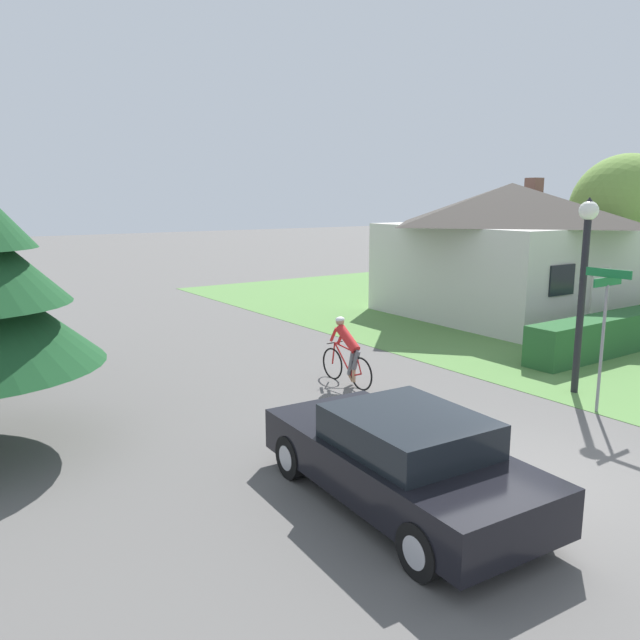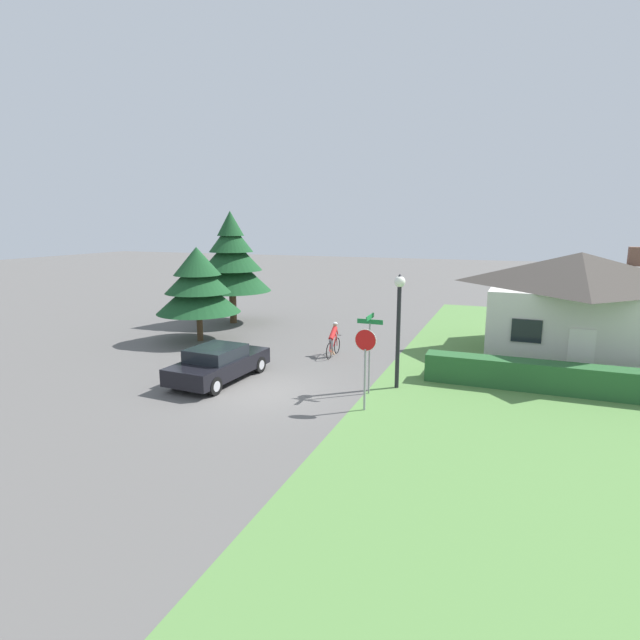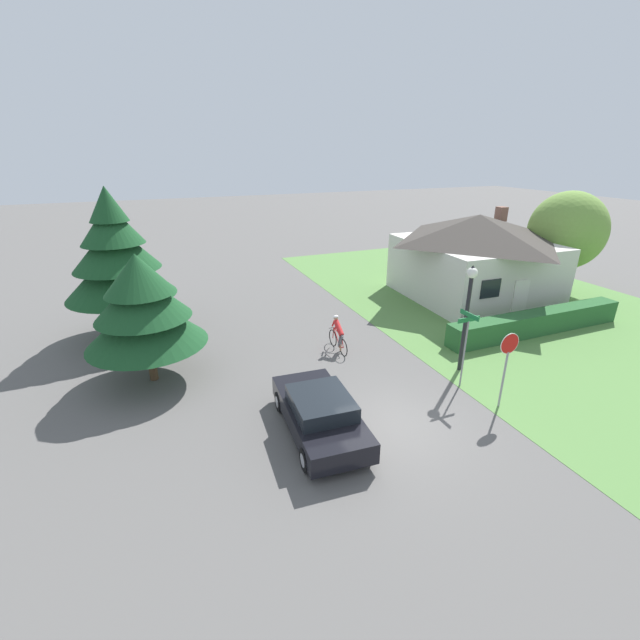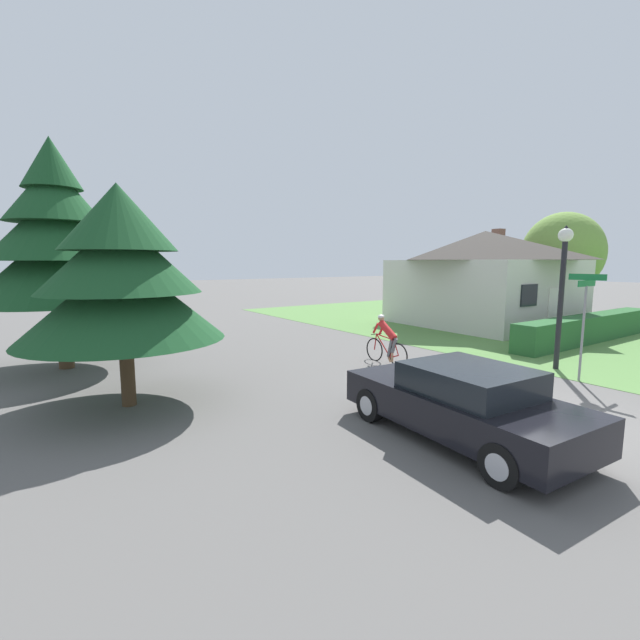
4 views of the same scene
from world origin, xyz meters
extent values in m
plane|color=#5B5956|center=(0.00, 0.00, 0.00)|extent=(140.00, 140.00, 0.00)
cube|color=#568442|center=(11.53, 4.00, 0.01)|extent=(16.00, 36.00, 0.01)
cube|color=beige|center=(10.76, 9.02, 1.60)|extent=(7.13, 7.42, 3.21)
pyramid|color=#3D3833|center=(10.76, 9.02, 3.92)|extent=(7.70, 8.01, 1.43)
cube|color=silver|center=(10.65, 5.40, 1.00)|extent=(0.90, 0.09, 2.00)
cube|color=black|center=(8.71, 5.46, 1.77)|extent=(1.10, 0.10, 0.90)
cube|color=brown|center=(12.85, 9.68, 4.47)|extent=(0.52, 0.52, 0.80)
cube|color=#285B2D|center=(9.97, 3.66, 0.52)|extent=(9.48, 0.90, 1.04)
cube|color=black|center=(-2.03, 0.58, 0.57)|extent=(2.15, 4.44, 0.61)
cube|color=black|center=(-2.04, 0.42, 1.10)|extent=(1.78, 2.07, 0.46)
cylinder|color=black|center=(-2.78, 2.11, 0.32)|extent=(0.27, 0.66, 0.65)
cylinder|color=#ADADB2|center=(-2.78, 2.11, 0.32)|extent=(0.26, 0.39, 0.38)
cylinder|color=black|center=(-1.09, 1.99, 0.32)|extent=(0.27, 0.66, 0.65)
cylinder|color=#ADADB2|center=(-1.09, 1.99, 0.32)|extent=(0.26, 0.39, 0.38)
cylinder|color=black|center=(-2.97, -0.83, 0.32)|extent=(0.27, 0.66, 0.65)
cylinder|color=#ADADB2|center=(-2.97, -0.83, 0.32)|extent=(0.26, 0.39, 0.38)
cylinder|color=black|center=(-1.28, -0.94, 0.32)|extent=(0.27, 0.66, 0.65)
cylinder|color=#ADADB2|center=(-1.28, -0.94, 0.32)|extent=(0.26, 0.39, 0.38)
torus|color=black|center=(0.80, 4.92, 0.35)|extent=(0.04, 0.74, 0.74)
torus|color=black|center=(0.79, 5.97, 0.35)|extent=(0.04, 0.74, 0.74)
cylinder|color=#B21E1E|center=(0.80, 5.19, 0.51)|extent=(0.04, 0.18, 0.56)
cylinder|color=#B21E1E|center=(0.80, 5.57, 0.55)|extent=(0.04, 0.66, 0.67)
cylinder|color=#B21E1E|center=(0.80, 5.50, 0.83)|extent=(0.04, 0.78, 0.12)
cylinder|color=#B21E1E|center=(0.80, 5.09, 0.29)|extent=(0.04, 0.35, 0.16)
cylinder|color=#B21E1E|center=(0.80, 5.02, 0.57)|extent=(0.03, 0.22, 0.44)
cylinder|color=#B21E1E|center=(0.79, 5.93, 0.61)|extent=(0.04, 0.12, 0.52)
cylinder|color=black|center=(0.79, 5.89, 0.87)|extent=(0.44, 0.03, 0.02)
ellipsoid|color=black|center=(0.80, 5.11, 0.80)|extent=(0.08, 0.20, 0.05)
cylinder|color=slate|center=(0.80, 5.11, 0.63)|extent=(0.11, 0.25, 0.47)
cylinder|color=slate|center=(0.80, 5.27, 0.55)|extent=(0.11, 0.25, 0.62)
cylinder|color=tan|center=(0.80, 5.18, 0.26)|extent=(0.08, 0.08, 0.30)
cylinder|color=tan|center=(0.85, 5.34, 0.16)|extent=(0.17, 0.08, 0.21)
cylinder|color=red|center=(0.80, 5.40, 1.05)|extent=(0.22, 0.71, 0.59)
cylinder|color=red|center=(0.80, 5.65, 1.05)|extent=(0.07, 0.25, 0.36)
cylinder|color=red|center=(0.80, 5.93, 1.05)|extent=(0.07, 0.25, 0.36)
sphere|color=tan|center=(0.80, 5.70, 1.39)|extent=(0.19, 0.19, 0.19)
ellipsoid|color=white|center=(0.80, 5.70, 1.44)|extent=(0.22, 0.18, 0.12)
cylinder|color=black|center=(4.42, 2.12, 1.84)|extent=(0.15, 0.15, 3.68)
sphere|color=white|center=(4.42, 2.12, 3.86)|extent=(0.39, 0.39, 0.39)
cone|color=black|center=(4.42, 2.12, 4.05)|extent=(0.23, 0.23, 0.16)
cylinder|color=gray|center=(3.66, 1.14, 1.25)|extent=(0.06, 0.06, 2.50)
cube|color=#197238|center=(3.66, 1.14, 2.56)|extent=(0.90, 0.03, 0.16)
cube|color=#197238|center=(3.66, 1.14, 2.72)|extent=(0.03, 0.90, 0.16)
cylinder|color=#4C3823|center=(-6.49, 5.81, 0.73)|extent=(0.30, 0.30, 1.45)
cone|color=#194723|center=(-6.49, 5.81, 2.36)|extent=(4.16, 4.16, 1.82)
cone|color=#194723|center=(-6.49, 5.81, 3.25)|extent=(3.24, 3.24, 1.60)
cone|color=#194723|center=(-6.49, 5.81, 4.03)|extent=(2.33, 2.33, 1.38)
cylinder|color=#4C3823|center=(-7.33, 10.44, 0.96)|extent=(0.41, 0.41, 1.92)
cone|color=#194723|center=(-7.33, 10.44, 3.03)|extent=(4.56, 4.56, 2.22)
cone|color=#194723|center=(-7.33, 10.44, 4.12)|extent=(3.56, 3.56, 1.95)
cone|color=#194723|center=(-7.33, 10.44, 5.06)|extent=(2.55, 2.55, 1.68)
cone|color=#194723|center=(-7.33, 10.44, 5.85)|extent=(1.55, 1.55, 1.42)
cylinder|color=#4C3823|center=(16.08, 7.85, 0.92)|extent=(0.27, 0.27, 1.85)
ellipsoid|color=olive|center=(16.08, 7.85, 3.61)|extent=(4.15, 4.15, 4.36)
camera|label=1|loc=(-7.44, -5.26, 4.09)|focal=35.00mm
camera|label=2|loc=(8.08, -14.95, 5.84)|focal=28.00mm
camera|label=3|loc=(-6.08, -9.34, 7.93)|focal=24.00mm
camera|label=4|loc=(-8.20, -3.97, 3.09)|focal=24.00mm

